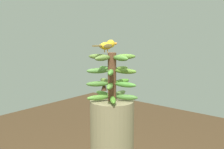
% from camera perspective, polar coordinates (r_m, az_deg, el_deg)
% --- Properties ---
extents(banana_bunch, '(0.32, 0.32, 0.30)m').
position_cam_1_polar(banana_bunch, '(1.62, -0.04, -0.56)').
color(banana_bunch, brown).
rests_on(banana_bunch, banana_tree).
extents(perched_bird, '(0.06, 0.19, 0.08)m').
position_cam_1_polar(perched_bird, '(1.62, -0.98, 6.39)').
color(perched_bird, '#C68933').
rests_on(perched_bird, banana_bunch).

